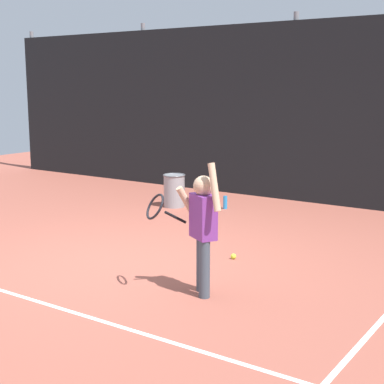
# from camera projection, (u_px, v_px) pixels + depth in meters

# --- Properties ---
(ground_plane) EXTENTS (20.00, 20.00, 0.00)m
(ground_plane) POSITION_uv_depth(u_px,v_px,m) (126.00, 261.00, 6.90)
(ground_plane) COLOR #9E5142
(court_line_baseline) EXTENTS (9.00, 0.05, 0.00)m
(court_line_baseline) POSITION_uv_depth(u_px,v_px,m) (28.00, 298.00, 5.70)
(court_line_baseline) COLOR white
(court_line_baseline) RESTS_ON ground
(back_fence_windscreen) EXTENTS (13.97, 0.08, 3.17)m
(back_fence_windscreen) POSITION_uv_depth(u_px,v_px,m) (292.00, 112.00, 10.32)
(back_fence_windscreen) COLOR black
(back_fence_windscreen) RESTS_ON ground
(fence_post_0) EXTENTS (0.09, 0.09, 3.32)m
(fence_post_0) POSITION_uv_depth(u_px,v_px,m) (35.00, 102.00, 14.13)
(fence_post_0) COLOR slate
(fence_post_0) RESTS_ON ground
(fence_post_1) EXTENTS (0.09, 0.09, 3.32)m
(fence_post_1) POSITION_uv_depth(u_px,v_px,m) (144.00, 104.00, 12.24)
(fence_post_1) COLOR slate
(fence_post_1) RESTS_ON ground
(fence_post_2) EXTENTS (0.09, 0.09, 3.32)m
(fence_post_2) POSITION_uv_depth(u_px,v_px,m) (293.00, 108.00, 10.35)
(fence_post_2) COLOR slate
(fence_post_2) RESTS_ON ground
(tennis_player) EXTENTS (0.88, 0.54, 1.35)m
(tennis_player) POSITION_uv_depth(u_px,v_px,m) (201.00, 224.00, 5.69)
(tennis_player) COLOR #3F4C59
(tennis_player) RESTS_ON ground
(ball_hopper) EXTENTS (0.38, 0.38, 0.56)m
(ball_hopper) POSITION_uv_depth(u_px,v_px,m) (174.00, 190.00, 9.94)
(ball_hopper) COLOR gray
(ball_hopper) RESTS_ON ground
(water_bottle) EXTENTS (0.07, 0.07, 0.22)m
(water_bottle) POSITION_uv_depth(u_px,v_px,m) (225.00, 202.00, 9.80)
(water_bottle) COLOR #268CD8
(water_bottle) RESTS_ON ground
(tennis_ball_2) EXTENTS (0.07, 0.07, 0.07)m
(tennis_ball_2) POSITION_uv_depth(u_px,v_px,m) (233.00, 256.00, 6.98)
(tennis_ball_2) COLOR #CCE033
(tennis_ball_2) RESTS_ON ground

